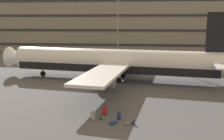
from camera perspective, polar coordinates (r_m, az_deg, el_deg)
ground_plane at (r=40.06m, az=-1.88°, el=-3.17°), size 600.00×600.00×0.00m
terminal_structure at (r=89.14m, az=2.32°, el=10.50°), size 168.60×15.09×18.46m
airliner at (r=42.02m, az=0.78°, el=1.78°), size 40.52×32.89×11.01m
light_mast_left at (r=76.00m, az=1.29°, el=13.59°), size 1.80×0.50×23.34m
suitcase_large at (r=27.18m, az=-1.66°, el=-9.04°), size 0.53×0.38×1.00m
suitcase_orange at (r=25.77m, az=-4.25°, el=-10.20°), size 0.50×0.39×0.97m
suitcase_purple at (r=25.89m, az=1.55°, el=-10.14°), size 0.37×0.25×0.92m
suitcase_silver at (r=24.94m, az=0.19°, el=-11.73°), size 0.75×0.77×0.21m
backpack_laid_flat at (r=24.55m, az=3.41°, el=-11.84°), size 0.43×0.38×0.50m
backpack_black at (r=25.91m, az=-2.53°, el=-10.58°), size 0.28×0.35×0.49m
backpack_navy at (r=24.88m, az=4.69°, el=-11.50°), size 0.31×0.36×0.53m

